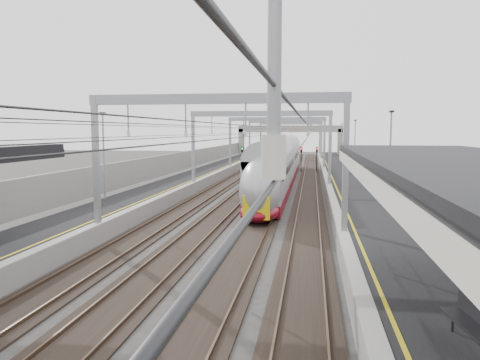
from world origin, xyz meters
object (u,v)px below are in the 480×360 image
(train, at_px, (281,167))
(overbridge, at_px, (290,133))
(signal_green, at_px, (242,154))
(bench, at_px, (475,319))

(train, bearing_deg, overbridge, 91.66)
(overbridge, relative_size, signal_green, 6.33)
(bench, bearing_deg, train, 100.16)
(overbridge, bearing_deg, bench, -84.69)
(train, relative_size, bench, 23.04)
(overbridge, xyz_separation_m, bench, (8.36, -89.96, -3.69))
(bench, distance_m, signal_green, 57.49)
(train, xyz_separation_m, bench, (6.86, -38.27, -0.39))
(train, xyz_separation_m, signal_green, (-6.70, 17.59, 0.41))
(overbridge, xyz_separation_m, train, (1.50, -51.68, -3.30))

